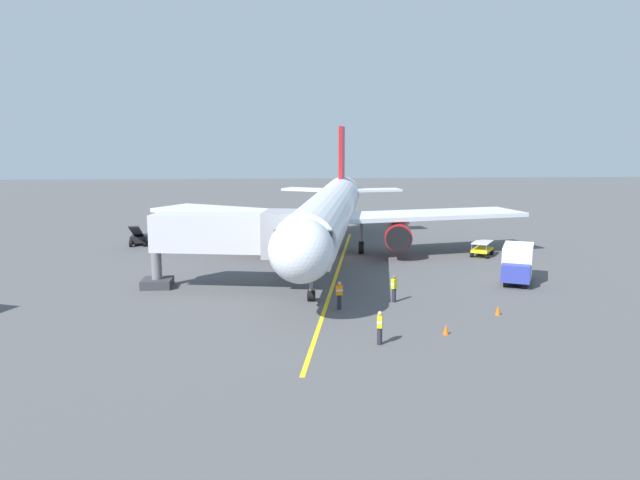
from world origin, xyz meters
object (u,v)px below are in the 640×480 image
Objects in this scene: ground_crew_marshaller at (380,327)px; ground_crew_wing_walker at (339,295)px; safety_cone_nose_right at (498,310)px; jet_bridge at (236,235)px; belt_loader_rear_apron at (139,238)px; baggage_cart_portside at (482,249)px; ground_crew_loader at (394,288)px; box_truck_starboard_side at (517,263)px; safety_cone_nose_left at (446,329)px; airplane at (330,212)px.

ground_crew_marshaller is 6.59m from ground_crew_wing_walker.
safety_cone_nose_right is (-9.08, 1.87, -0.61)m from ground_crew_wing_walker.
jet_bridge is 21.31m from belt_loader_rear_apron.
baggage_cart_portside is at bearing -120.02° from ground_crew_marshaller.
ground_crew_wing_walker is 1.00× the size of ground_crew_loader.
ground_crew_loader is at bearing -106.05° from ground_crew_marshaller.
jet_bridge reaches higher than box_truck_starboard_side.
ground_crew_wing_walker reaches higher than safety_cone_nose_left.
baggage_cart_portside is at bearing -178.81° from airplane.
airplane is at bearing -125.32° from jet_bridge.
safety_cone_nose_right is at bearing 61.43° from box_truck_starboard_side.
ground_crew_marshaller is 4.00m from safety_cone_nose_left.
jet_bridge is at bearing 120.15° from belt_loader_rear_apron.
ground_crew_marshaller is (-7.77, 11.83, -2.88)m from jet_bridge.
ground_crew_wing_walker reaches higher than safety_cone_nose_right.
belt_loader_rear_apron is 8.47× the size of safety_cone_nose_right.
jet_bridge is 15.98m from safety_cone_nose_left.
airplane is 23.51× the size of ground_crew_marshaller.
ground_crew_loader is (-2.80, 14.21, -3.12)m from airplane.
jet_bridge is 3.91× the size of baggage_cart_portside.
airplane is 8.05× the size of box_truck_starboard_side.
safety_cone_nose_left is (9.16, 21.00, -0.38)m from baggage_cart_portside.
box_truck_starboard_side reaches higher than ground_crew_marshaller.
baggage_cart_portside is at bearing -113.56° from safety_cone_nose_left.
belt_loader_rear_apron reaches higher than ground_crew_wing_walker.
belt_loader_rear_apron is 8.47× the size of safety_cone_nose_left.
ground_crew_marshaller is at bearing 121.42° from belt_loader_rear_apron.
jet_bridge is 19.97m from box_truck_starboard_side.
airplane is 8.63× the size of belt_loader_rear_apron.
ground_crew_loader is at bearing 25.57° from box_truck_starboard_side.
ground_crew_wing_walker is 3.11× the size of safety_cone_nose_left.
airplane is 14.81m from ground_crew_loader.
box_truck_starboard_side is 1.07× the size of belt_loader_rear_apron.
jet_bridge reaches higher than belt_loader_rear_apron.
box_truck_starboard_side is at bearing 85.09° from baggage_cart_portside.
jet_bridge is 11.17m from ground_crew_loader.
airplane reaches higher than ground_crew_loader.
ground_crew_wing_walker is 0.34× the size of box_truck_starboard_side.
airplane reaches higher than ground_crew_wing_walker.
safety_cone_nose_left is 1.00× the size of safety_cone_nose_right.
ground_crew_wing_walker is 9.29m from safety_cone_nose_right.
airplane is at bearing 1.19° from baggage_cart_portside.
ground_crew_loader is 6.71m from safety_cone_nose_left.
ground_crew_wing_walker is 3.11× the size of safety_cone_nose_right.
safety_cone_nose_left is at bearing 102.80° from ground_crew_loader.
ground_crew_marshaller is 1.00× the size of ground_crew_loader.
ground_crew_wing_walker reaches higher than baggage_cart_portside.
ground_crew_wing_walker is at bearing 125.78° from belt_loader_rear_apron.
jet_bridge is 6.74× the size of ground_crew_loader.
ground_crew_marshaller is at bearing 19.31° from safety_cone_nose_left.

